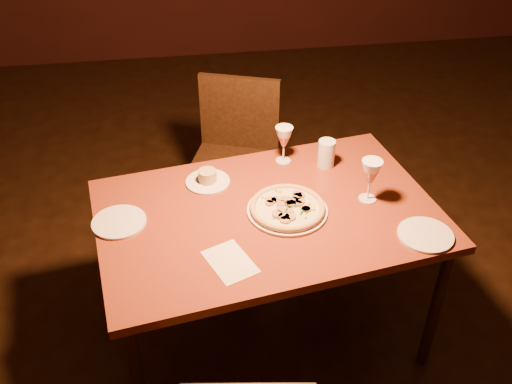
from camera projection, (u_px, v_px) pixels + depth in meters
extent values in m
plane|color=black|center=(307.00, 329.00, 2.81)|extent=(7.00, 7.00, 0.00)
cube|color=maroon|center=(268.00, 215.00, 2.38)|extent=(1.51, 1.10, 0.04)
cylinder|color=black|center=(116.00, 252.00, 2.74)|extent=(0.05, 0.05, 0.71)
cylinder|color=black|center=(435.00, 309.00, 2.45)|extent=(0.05, 0.05, 0.71)
cylinder|color=black|center=(357.00, 204.00, 3.05)|extent=(0.05, 0.05, 0.71)
cube|color=black|center=(232.00, 168.00, 3.11)|extent=(0.57, 0.57, 0.04)
cube|color=black|center=(240.00, 113.00, 3.13)|extent=(0.43, 0.18, 0.42)
cylinder|color=black|center=(194.00, 220.00, 3.14)|extent=(0.04, 0.04, 0.46)
cylinder|color=black|center=(211.00, 183.00, 3.43)|extent=(0.04, 0.04, 0.46)
cylinder|color=black|center=(258.00, 228.00, 3.08)|extent=(0.04, 0.04, 0.46)
cylinder|color=black|center=(270.00, 190.00, 3.37)|extent=(0.04, 0.04, 0.46)
cylinder|color=silver|center=(287.00, 210.00, 2.36)|extent=(0.33, 0.33, 0.01)
cylinder|color=beige|center=(287.00, 208.00, 2.35)|extent=(0.30, 0.30, 0.01)
torus|color=tan|center=(287.00, 207.00, 2.35)|extent=(0.31, 0.31, 0.02)
cylinder|color=silver|center=(208.00, 182.00, 2.53)|extent=(0.20, 0.20, 0.01)
cylinder|color=tan|center=(207.00, 176.00, 2.51)|extent=(0.08, 0.08, 0.05)
cylinder|color=silver|center=(326.00, 153.00, 2.60)|extent=(0.08, 0.08, 0.13)
cylinder|color=silver|center=(119.00, 222.00, 2.30)|extent=(0.22, 0.22, 0.01)
cylinder|color=silver|center=(425.00, 235.00, 2.23)|extent=(0.22, 0.22, 0.01)
cube|color=silver|center=(230.00, 262.00, 2.12)|extent=(0.21, 0.25, 0.00)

